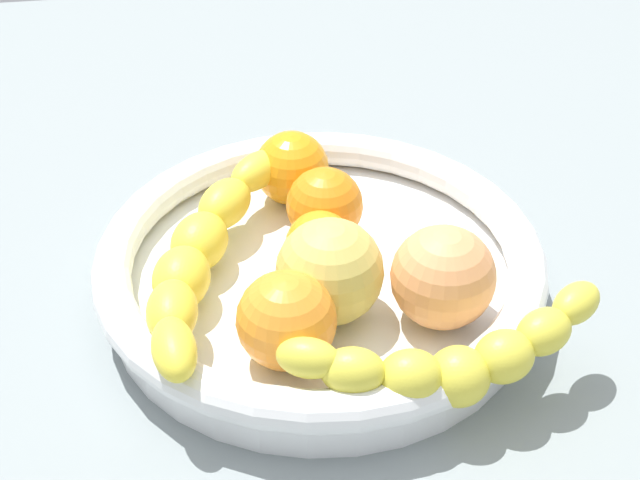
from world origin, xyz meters
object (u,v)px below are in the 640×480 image
(apple_yellow, at_px, (332,271))
(peach_blush, at_px, (443,277))
(banana_draped_left, at_px, (455,358))
(orange_front, at_px, (325,205))
(orange_rear, at_px, (286,320))
(fruit_bowl, at_px, (320,269))
(orange_mid_right, at_px, (292,168))
(banana_draped_right, at_px, (200,255))
(orange_mid_left, at_px, (321,245))

(apple_yellow, bearing_deg, peach_blush, -102.03)
(banana_draped_left, height_order, apple_yellow, apple_yellow)
(orange_front, bearing_deg, orange_rear, 160.84)
(apple_yellow, xyz_separation_m, peach_blush, (-0.02, -0.07, -0.00))
(fruit_bowl, bearing_deg, orange_mid_right, 4.92)
(fruit_bowl, height_order, peach_blush, peach_blush)
(orange_mid_right, relative_size, peach_blush, 0.83)
(fruit_bowl, height_order, banana_draped_left, banana_draped_left)
(peach_blush, bearing_deg, orange_front, 32.00)
(banana_draped_right, height_order, orange_rear, orange_rear)
(orange_mid_left, relative_size, orange_rear, 0.77)
(orange_mid_right, xyz_separation_m, orange_rear, (-0.18, 0.03, 0.00))
(banana_draped_right, distance_m, apple_yellow, 0.10)
(peach_blush, bearing_deg, orange_rear, 102.36)
(orange_front, height_order, peach_blush, peach_blush)
(banana_draped_right, distance_m, orange_front, 0.11)
(orange_front, distance_m, orange_mid_right, 0.06)
(banana_draped_left, relative_size, apple_yellow, 3.04)
(orange_front, relative_size, apple_yellow, 0.79)
(apple_yellow, relative_size, peach_blush, 1.03)
(banana_draped_right, xyz_separation_m, apple_yellow, (-0.04, -0.09, 0.01))
(banana_draped_right, distance_m, orange_rear, 0.10)
(banana_draped_right, height_order, orange_mid_right, orange_mid_right)
(banana_draped_left, height_order, orange_rear, orange_rear)
(banana_draped_left, distance_m, orange_mid_right, 0.24)
(fruit_bowl, distance_m, banana_draped_left, 0.15)
(fruit_bowl, bearing_deg, orange_front, -13.01)
(fruit_bowl, distance_m, peach_blush, 0.10)
(orange_mid_left, height_order, orange_rear, orange_rear)
(orange_front, relative_size, peach_blush, 0.82)
(orange_mid_right, bearing_deg, apple_yellow, -176.09)
(orange_rear, bearing_deg, banana_draped_right, 32.78)
(banana_draped_right, bearing_deg, orange_mid_left, -87.19)
(peach_blush, bearing_deg, banana_draped_left, 172.13)
(orange_front, xyz_separation_m, peach_blush, (-0.10, -0.06, 0.01))
(orange_front, distance_m, orange_mid_left, 0.04)
(banana_draped_left, height_order, peach_blush, peach_blush)
(banana_draped_right, xyz_separation_m, peach_blush, (-0.06, -0.16, 0.01))
(banana_draped_right, bearing_deg, orange_mid_right, -37.32)
(fruit_bowl, xyz_separation_m, orange_mid_left, (-0.00, -0.00, 0.02))
(fruit_bowl, relative_size, orange_mid_left, 6.50)
(orange_front, bearing_deg, peach_blush, -148.00)
(fruit_bowl, relative_size, banana_draped_left, 1.46)
(orange_front, height_order, apple_yellow, apple_yellow)
(orange_front, distance_m, peach_blush, 0.12)
(orange_rear, bearing_deg, orange_mid_right, -8.14)
(orange_mid_right, bearing_deg, orange_mid_left, -174.74)
(orange_front, distance_m, apple_yellow, 0.09)
(orange_mid_left, bearing_deg, orange_front, -12.18)
(orange_front, height_order, orange_mid_right, orange_mid_right)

